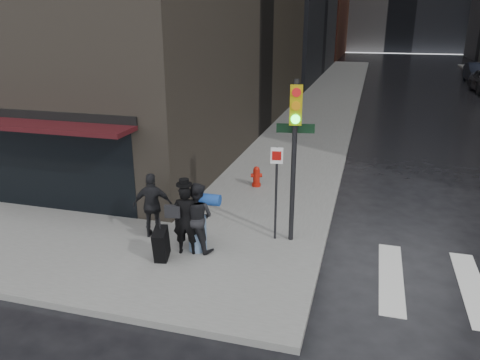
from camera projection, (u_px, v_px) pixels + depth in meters
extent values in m
plane|color=black|center=(221.00, 277.00, 10.00)|extent=(140.00, 140.00, 0.00)
cube|color=slate|center=(334.00, 92.00, 34.52)|extent=(4.00, 50.00, 0.15)
cube|color=silver|center=(391.00, 276.00, 10.01)|extent=(0.50, 3.00, 0.01)
cube|color=silver|center=(472.00, 288.00, 9.60)|extent=(0.50, 3.00, 0.01)
cube|color=black|center=(7.00, 162.00, 13.20)|extent=(8.00, 0.12, 2.60)
imported|color=black|center=(186.00, 220.00, 10.46)|extent=(0.67, 0.51, 1.64)
cylinder|color=black|center=(184.00, 185.00, 10.19)|extent=(0.35, 0.35, 0.04)
cylinder|color=black|center=(184.00, 182.00, 10.17)|extent=(0.22, 0.22, 0.13)
cube|color=black|center=(173.00, 211.00, 10.36)|extent=(0.36, 0.18, 0.28)
cube|color=black|center=(161.00, 244.00, 10.28)|extent=(0.40, 0.68, 0.83)
cylinder|color=black|center=(160.00, 226.00, 10.13)|extent=(0.03, 0.03, 0.38)
imported|color=black|center=(197.00, 217.00, 10.60)|extent=(0.89, 0.75, 1.64)
cube|color=black|center=(187.00, 225.00, 11.00)|extent=(0.53, 0.34, 0.31)
cylinder|color=navy|center=(210.00, 200.00, 10.44)|extent=(0.49, 0.26, 0.26)
imported|color=black|center=(153.00, 205.00, 11.29)|extent=(1.02, 0.66, 1.62)
cylinder|color=black|center=(294.00, 164.00, 10.75)|extent=(0.12, 0.12, 3.84)
cube|color=#B8A30C|center=(296.00, 105.00, 10.09)|extent=(0.29, 0.21, 0.86)
cylinder|color=red|center=(297.00, 92.00, 9.91)|extent=(0.20, 0.08, 0.19)
cylinder|color=orange|center=(296.00, 106.00, 10.00)|extent=(0.20, 0.08, 0.19)
cylinder|color=#19E533|center=(295.00, 119.00, 10.10)|extent=(0.20, 0.08, 0.19)
cylinder|color=black|center=(276.00, 194.00, 11.04)|extent=(0.06, 0.06, 2.30)
cube|color=white|center=(277.00, 156.00, 10.70)|extent=(0.29, 0.07, 0.38)
cube|color=black|center=(295.00, 128.00, 10.55)|extent=(0.86, 0.17, 0.21)
cylinder|color=#AE170A|center=(256.00, 185.00, 14.96)|extent=(0.29, 0.29, 0.09)
cylinder|color=#AE170A|center=(256.00, 178.00, 14.89)|extent=(0.21, 0.21, 0.54)
sphere|color=#AE170A|center=(257.00, 169.00, 14.80)|extent=(0.20, 0.20, 0.20)
cylinder|color=#AE170A|center=(256.00, 175.00, 14.86)|extent=(0.38, 0.23, 0.13)
imported|color=black|center=(478.00, 73.00, 39.65)|extent=(1.82, 5.07, 1.66)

